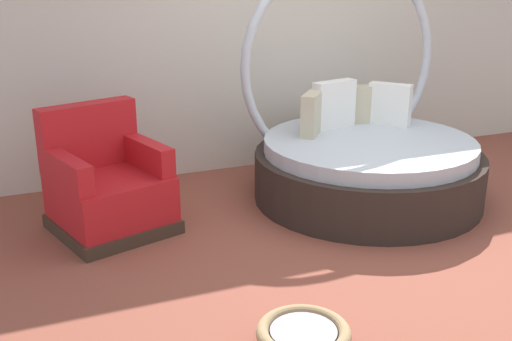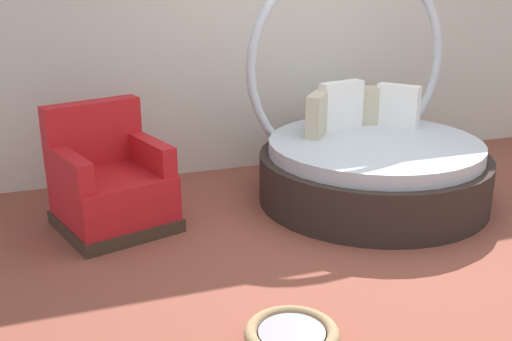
# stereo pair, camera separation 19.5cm
# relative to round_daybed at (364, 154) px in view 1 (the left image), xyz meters

# --- Properties ---
(ground_plane) EXTENTS (8.00, 8.00, 0.02)m
(ground_plane) POSITION_rel_round_daybed_xyz_m (-0.31, -0.91, -0.39)
(ground_plane) COLOR brown
(back_wall) EXTENTS (8.00, 0.12, 2.73)m
(back_wall) POSITION_rel_round_daybed_xyz_m (-0.31, 1.21, 0.98)
(back_wall) COLOR beige
(back_wall) RESTS_ON ground_plane
(round_daybed) EXTENTS (1.95, 1.95, 2.06)m
(round_daybed) POSITION_rel_round_daybed_xyz_m (0.00, 0.00, 0.00)
(round_daybed) COLOR #2D231E
(round_daybed) RESTS_ON ground_plane
(red_armchair) EXTENTS (1.00, 1.00, 0.94)m
(red_armchair) POSITION_rel_round_daybed_xyz_m (-2.18, 0.12, -0.05)
(red_armchair) COLOR #38281E
(red_armchair) RESTS_ON ground_plane
(pet_basket) EXTENTS (0.51, 0.51, 0.13)m
(pet_basket) POSITION_rel_round_daybed_xyz_m (-1.48, -1.85, -0.31)
(pet_basket) COLOR #9E7F56
(pet_basket) RESTS_ON ground_plane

